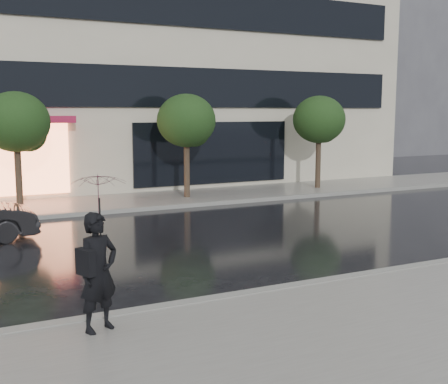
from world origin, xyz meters
TOP-DOWN VIEW (x-y plane):
  - ground at (0.00, 0.00)m, footprint 120.00×120.00m
  - sidewalk_near at (0.00, -3.25)m, footprint 60.00×4.50m
  - sidewalk_far at (0.00, 10.25)m, footprint 60.00×3.50m
  - curb_near at (0.00, -1.00)m, footprint 60.00×0.25m
  - curb_far at (0.00, 8.50)m, footprint 60.00×0.25m
  - bg_building_right at (26.00, 28.00)m, footprint 12.00×12.00m
  - tree_mid_west at (-2.94, 10.03)m, footprint 2.20×2.20m
  - tree_mid_east at (3.06, 10.03)m, footprint 2.20×2.20m
  - tree_far_east at (9.06, 10.03)m, footprint 2.20×2.20m
  - pedestrian_with_umbrella at (-3.11, -1.55)m, footprint 1.07×1.08m

SIDE VIEW (x-z plane):
  - ground at x=0.00m, z-range 0.00..0.00m
  - sidewalk_near at x=0.00m, z-range 0.00..0.12m
  - sidewalk_far at x=0.00m, z-range 0.00..0.12m
  - curb_near at x=0.00m, z-range 0.00..0.14m
  - curb_far at x=0.00m, z-range 0.00..0.14m
  - pedestrian_with_umbrella at x=-3.11m, z-range 0.38..2.71m
  - tree_mid_west at x=-2.94m, z-range 0.93..4.92m
  - tree_mid_east at x=3.06m, z-range 0.93..4.92m
  - tree_far_east at x=9.06m, z-range 0.93..4.92m
  - bg_building_right at x=26.00m, z-range 0.00..16.00m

